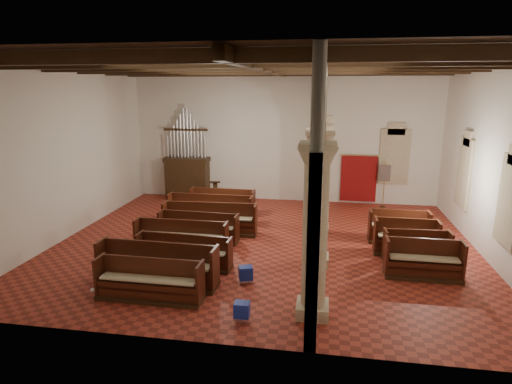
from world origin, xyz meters
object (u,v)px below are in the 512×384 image
object	(u,v)px
nave_pew_0	(150,286)
aisle_pew_0	(423,265)
processional_banner	(384,191)
lectern	(215,194)
pipe_organ	(187,170)

from	to	relation	value
nave_pew_0	aisle_pew_0	world-z (taller)	aisle_pew_0
processional_banner	aisle_pew_0	bearing A→B (deg)	-85.96
lectern	nave_pew_0	size ratio (longest dim) A/B	0.41
aisle_pew_0	nave_pew_0	bearing A→B (deg)	-160.22
nave_pew_0	aisle_pew_0	xyz separation A→B (m)	(7.06, 2.44, 0.02)
lectern	nave_pew_0	distance (m)	9.19
pipe_organ	processional_banner	distance (m)	9.10
nave_pew_0	lectern	bearing A→B (deg)	94.78
nave_pew_0	aisle_pew_0	distance (m)	7.47
processional_banner	nave_pew_0	bearing A→B (deg)	-122.53
processional_banner	aisle_pew_0	world-z (taller)	processional_banner
pipe_organ	nave_pew_0	world-z (taller)	pipe_organ
nave_pew_0	pipe_organ	bearing A→B (deg)	103.23
nave_pew_0	aisle_pew_0	size ratio (longest dim) A/B	1.30
lectern	processional_banner	world-z (taller)	processional_banner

